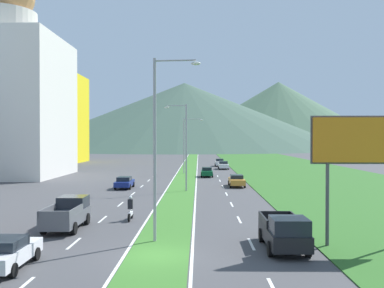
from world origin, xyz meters
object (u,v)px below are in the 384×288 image
object	(u,v)px
street_lamp_mid	(184,142)
pickup_truck_0	(68,214)
street_lamp_far	(186,142)
car_6	(223,165)
car_3	(124,182)
pickup_truck_1	(284,232)
car_5	(6,253)
car_0	(207,172)
car_4	(220,162)
car_1	(237,181)
street_lamp_near	(159,138)
motorcycle_rider	(130,210)
billboard_roadside	(363,146)

from	to	relation	value
street_lamp_mid	pickup_truck_0	xyz separation A→B (m)	(-7.12, -20.93, -4.66)
street_lamp_far	car_6	xyz separation A→B (m)	(6.98, 11.59, -4.70)
car_3	pickup_truck_1	world-z (taller)	pickup_truck_1
street_lamp_far	car_5	world-z (taller)	street_lamp_far
car_0	car_5	bearing A→B (deg)	-11.78
street_lamp_mid	car_3	xyz separation A→B (m)	(-7.31, 2.75, -4.92)
street_lamp_mid	car_4	xyz separation A→B (m)	(6.19, 45.38, -4.83)
car_1	car_3	bearing A→B (deg)	-80.53
car_4	car_3	bearing A→B (deg)	-17.57
street_lamp_near	car_5	distance (m)	10.06
street_lamp_far	car_4	size ratio (longest dim) A/B	2.24
car_0	car_3	xyz separation A→B (m)	(-10.25, -16.16, -0.04)
street_lamp_mid	pickup_truck_1	size ratio (longest dim) A/B	1.84
car_3	motorcycle_rider	bearing A→B (deg)	-169.20
car_3	pickup_truck_0	bearing A→B (deg)	-179.54
street_lamp_mid	car_1	xyz separation A→B (m)	(6.44, 5.04, -4.89)
street_lamp_mid	motorcycle_rider	world-z (taller)	street_lamp_mid
pickup_truck_1	motorcycle_rider	bearing A→B (deg)	-131.81
car_1	pickup_truck_0	xyz separation A→B (m)	(-13.56, -25.97, 0.23)
car_4	billboard_roadside	bearing A→B (deg)	3.77
street_lamp_near	street_lamp_far	bearing A→B (deg)	89.85
pickup_truck_0	motorcycle_rider	bearing A→B (deg)	-51.52
car_1	car_4	distance (m)	40.34
car_1	billboard_roadside	bearing A→B (deg)	8.21
car_3	motorcycle_rider	world-z (taller)	motorcycle_rider
car_3	pickup_truck_1	distance (m)	32.36
billboard_roadside	pickup_truck_1	size ratio (longest dim) A/B	1.36
street_lamp_mid	billboard_roadside	world-z (taller)	street_lamp_mid
car_4	pickup_truck_1	xyz separation A→B (m)	(0.13, -71.98, 0.17)
billboard_roadside	car_4	size ratio (longest dim) A/B	1.73
billboard_roadside	car_6	world-z (taller)	billboard_roadside
street_lamp_near	car_6	size ratio (longest dim) A/B	2.27
car_4	car_6	xyz separation A→B (m)	(0.31, -9.08, -0.02)
street_lamp_near	car_6	distance (m)	61.72
car_0	car_6	world-z (taller)	car_6
pickup_truck_0	pickup_truck_1	distance (m)	14.59
street_lamp_far	billboard_roadside	xyz separation A→B (m)	(11.36, -50.43, 0.14)
car_6	car_5	bearing A→B (deg)	-11.72
street_lamp_far	pickup_truck_1	world-z (taller)	street_lamp_far
pickup_truck_0	motorcycle_rider	distance (m)	4.81
billboard_roadside	car_4	bearing A→B (deg)	93.77
street_lamp_near	car_4	xyz separation A→B (m)	(6.80, 70.16, -5.25)
street_lamp_near	car_1	distance (m)	31.10
street_lamp_mid	car_6	size ratio (longest dim) A/B	2.11
car_6	car_0	bearing A→B (deg)	-11.55
street_lamp_far	car_1	size ratio (longest dim) A/B	2.00
car_1	car_3	distance (m)	13.94
car_5	billboard_roadside	bearing A→B (deg)	-76.35
billboard_roadside	car_0	bearing A→B (deg)	100.08
car_0	car_1	distance (m)	14.30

